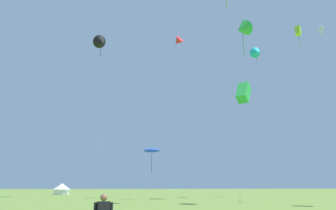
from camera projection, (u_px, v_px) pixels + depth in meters
kite_cyan_delta at (256, 52)px, 58.61m from camera, size 2.43×2.60×27.92m
kite_green_box at (243, 93)px, 36.44m from camera, size 2.72×2.56×14.02m
kite_green_delta at (242, 29)px, 52.46m from camera, size 3.89×3.53×29.61m
kite_white_diamond at (322, 37)px, 42.31m from camera, size 2.02×2.65×23.77m
kite_lime_box at (298, 31)px, 61.40m from camera, size 2.64×1.53×33.02m
kite_black_delta at (101, 43)px, 61.90m from camera, size 3.95×4.22×31.70m
kite_blue_parafoil at (152, 151)px, 47.61m from camera, size 2.71×2.78×7.66m
kite_red_delta at (178, 42)px, 56.04m from camera, size 2.55×3.50×28.51m
festival_tent_right at (62, 188)px, 69.39m from camera, size 3.85×3.85×2.50m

